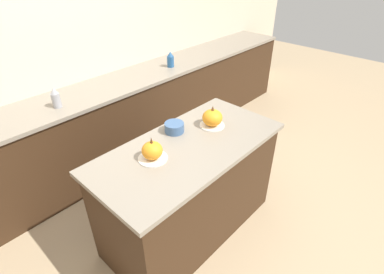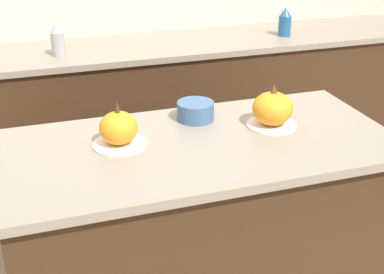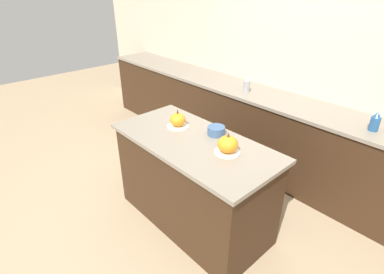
# 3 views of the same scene
# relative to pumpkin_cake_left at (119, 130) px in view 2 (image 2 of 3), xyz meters

# --- Properties ---
(kitchen_island) EXTENTS (1.52, 0.73, 0.89)m
(kitchen_island) POSITION_rel_pumpkin_cake_left_xyz_m (0.29, -0.07, -0.51)
(kitchen_island) COLOR #382314
(kitchen_island) RESTS_ON ground_plane
(back_counter) EXTENTS (6.00, 0.60, 0.93)m
(back_counter) POSITION_rel_pumpkin_cake_left_xyz_m (0.29, 1.22, -0.49)
(back_counter) COLOR #382314
(back_counter) RESTS_ON ground_plane
(pumpkin_cake_left) EXTENTS (0.21, 0.21, 0.18)m
(pumpkin_cake_left) POSITION_rel_pumpkin_cake_left_xyz_m (0.00, 0.00, 0.00)
(pumpkin_cake_left) COLOR silver
(pumpkin_cake_left) RESTS_ON kitchen_island
(pumpkin_cake_right) EXTENTS (0.20, 0.20, 0.18)m
(pumpkin_cake_right) POSITION_rel_pumpkin_cake_left_xyz_m (0.62, -0.01, 0.01)
(pumpkin_cake_right) COLOR silver
(pumpkin_cake_right) RESTS_ON kitchen_island
(bottle_tall) EXTENTS (0.07, 0.07, 0.19)m
(bottle_tall) POSITION_rel_pumpkin_cake_left_xyz_m (-0.11, 1.14, 0.07)
(bottle_tall) COLOR #99999E
(bottle_tall) RESTS_ON back_counter
(bottle_short) EXTENTS (0.08, 0.08, 0.18)m
(bottle_short) POSITION_rel_pumpkin_cake_left_xyz_m (1.28, 1.16, 0.06)
(bottle_short) COLOR #235184
(bottle_short) RESTS_ON back_counter
(mixing_bowl) EXTENTS (0.15, 0.15, 0.08)m
(mixing_bowl) POSITION_rel_pumpkin_cake_left_xyz_m (0.35, 0.15, -0.03)
(mixing_bowl) COLOR #3D5B84
(mixing_bowl) RESTS_ON kitchen_island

